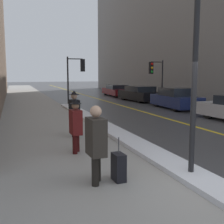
# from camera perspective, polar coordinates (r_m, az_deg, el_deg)

# --- Properties ---
(ground_plane) EXTENTS (160.00, 160.00, 0.00)m
(ground_plane) POSITION_cam_1_polar(r_m,az_deg,el_deg) (5.93, 17.44, -14.94)
(ground_plane) COLOR #38383A
(sidewalk_slab) EXTENTS (4.00, 80.00, 0.01)m
(sidewalk_slab) POSITION_cam_1_polar(r_m,az_deg,el_deg) (19.51, -15.44, 0.83)
(sidewalk_slab) COLOR gray
(sidewalk_slab) RESTS_ON ground
(road_centre_stripe) EXTENTS (0.16, 80.00, 0.00)m
(road_centre_stripe) POSITION_cam_1_polar(r_m,az_deg,el_deg) (20.81, 1.27, 1.51)
(road_centre_stripe) COLOR gold
(road_centre_stripe) RESTS_ON ground
(snow_bank_curb) EXTENTS (0.80, 17.15, 0.13)m
(snow_bank_curb) POSITION_cam_1_polar(r_m,az_deg,el_deg) (12.10, -1.91, -2.69)
(snow_bank_curb) COLOR silver
(snow_bank_curb) RESTS_ON ground
(lamp_post) EXTENTS (0.28, 0.28, 4.59)m
(lamp_post) POSITION_cam_1_polar(r_m,az_deg,el_deg) (6.19, 16.63, 12.23)
(lamp_post) COLOR black
(lamp_post) RESTS_ON ground
(traffic_light_near) EXTENTS (1.31, 0.32, 3.48)m
(traffic_light_near) POSITION_cam_1_polar(r_m,az_deg,el_deg) (20.68, -7.07, 8.38)
(traffic_light_near) COLOR black
(traffic_light_near) RESTS_ON ground
(traffic_light_far) EXTENTS (1.30, 0.45, 3.31)m
(traffic_light_far) POSITION_cam_1_polar(r_m,az_deg,el_deg) (21.83, 8.79, 7.97)
(traffic_light_far) COLOR black
(traffic_light_far) RESTS_ON ground
(pedestrian_with_shoulder_bag) EXTENTS (0.33, 0.74, 1.63)m
(pedestrian_with_shoulder_bag) POSITION_cam_1_polar(r_m,az_deg,el_deg) (5.73, -3.30, -5.91)
(pedestrian_with_shoulder_bag) COLOR black
(pedestrian_with_shoulder_bag) RESTS_ON ground
(pedestrian_in_fedora) EXTENTS (0.33, 0.49, 1.56)m
(pedestrian_in_fedora) POSITION_cam_1_polar(r_m,az_deg,el_deg) (8.01, -7.38, -2.39)
(pedestrian_in_fedora) COLOR #340C0C
(pedestrian_in_fedora) RESTS_ON ground
(pedestrian_nearside) EXTENTS (0.36, 0.52, 1.67)m
(pedestrian_nearside) POSITION_cam_1_polar(r_m,az_deg,el_deg) (10.18, -7.66, 0.10)
(pedestrian_nearside) COLOR black
(pedestrian_nearside) RESTS_ON ground
(parked_car_navy) EXTENTS (1.93, 4.25, 1.37)m
(parked_car_navy) POSITION_cam_1_polar(r_m,az_deg,el_deg) (18.93, 12.81, 2.65)
(parked_car_navy) COLOR navy
(parked_car_navy) RESTS_ON ground
(parked_car_black) EXTENTS (2.24, 4.63, 1.25)m
(parked_car_black) POSITION_cam_1_polar(r_m,az_deg,el_deg) (23.72, 5.59, 3.70)
(parked_car_black) COLOR black
(parked_car_black) RESTS_ON ground
(parked_car_maroon) EXTENTS (2.03, 4.95, 1.16)m
(parked_car_maroon) POSITION_cam_1_polar(r_m,az_deg,el_deg) (29.11, 0.95, 4.40)
(parked_car_maroon) COLOR #600F14
(parked_car_maroon) RESTS_ON ground
(rolling_suitcase) EXTENTS (0.23, 0.37, 0.95)m
(rolling_suitcase) POSITION_cam_1_polar(r_m,az_deg,el_deg) (6.01, 1.35, -11.18)
(rolling_suitcase) COLOR black
(rolling_suitcase) RESTS_ON ground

